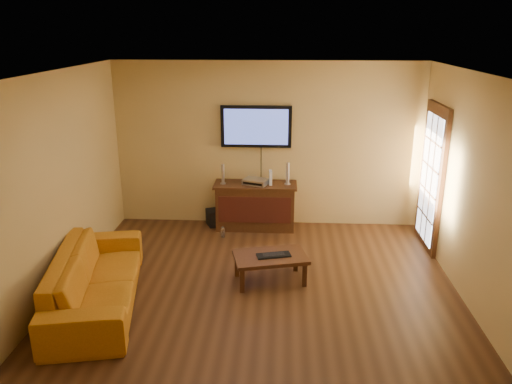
# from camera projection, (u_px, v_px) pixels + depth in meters

# --- Properties ---
(ground_plane) EXTENTS (5.00, 5.00, 0.00)m
(ground_plane) POSITION_uv_depth(u_px,v_px,m) (260.00, 296.00, 6.22)
(ground_plane) COLOR #3A2110
(ground_plane) RESTS_ON ground
(room_walls) EXTENTS (5.00, 5.00, 5.00)m
(room_walls) POSITION_uv_depth(u_px,v_px,m) (262.00, 152.00, 6.28)
(room_walls) COLOR tan
(room_walls) RESTS_ON ground
(french_door) EXTENTS (0.07, 1.02, 2.22)m
(french_door) POSITION_uv_depth(u_px,v_px,m) (431.00, 179.00, 7.37)
(french_door) COLOR #371C0C
(french_door) RESTS_ON ground
(media_console) EXTENTS (1.35, 0.51, 0.77)m
(media_console) POSITION_uv_depth(u_px,v_px,m) (255.00, 206.00, 8.23)
(media_console) COLOR #371C0C
(media_console) RESTS_ON ground
(television) EXTENTS (1.14, 0.08, 0.68)m
(television) POSITION_uv_depth(u_px,v_px,m) (256.00, 127.00, 8.03)
(television) COLOR black
(television) RESTS_ON ground
(coffee_table) EXTENTS (1.04, 0.77, 0.37)m
(coffee_table) POSITION_uv_depth(u_px,v_px,m) (270.00, 259.00, 6.49)
(coffee_table) COLOR #371C0C
(coffee_table) RESTS_ON ground
(sofa) EXTENTS (1.10, 2.38, 0.90)m
(sofa) POSITION_uv_depth(u_px,v_px,m) (95.00, 270.00, 5.91)
(sofa) COLOR #BB7014
(sofa) RESTS_ON ground
(speaker_left) EXTENTS (0.09, 0.09, 0.33)m
(speaker_left) POSITION_uv_depth(u_px,v_px,m) (223.00, 175.00, 8.06)
(speaker_left) COLOR silver
(speaker_left) RESTS_ON media_console
(speaker_right) EXTENTS (0.10, 0.10, 0.36)m
(speaker_right) POSITION_uv_depth(u_px,v_px,m) (288.00, 174.00, 8.03)
(speaker_right) COLOR silver
(speaker_right) RESTS_ON media_console
(av_receiver) EXTENTS (0.45, 0.39, 0.09)m
(av_receiver) POSITION_uv_depth(u_px,v_px,m) (256.00, 182.00, 8.08)
(av_receiver) COLOR silver
(av_receiver) RESTS_ON media_console
(game_console) EXTENTS (0.06, 0.17, 0.23)m
(game_console) POSITION_uv_depth(u_px,v_px,m) (271.00, 178.00, 8.05)
(game_console) COLOR white
(game_console) RESTS_ON media_console
(subwoofer) EXTENTS (0.36, 0.36, 0.27)m
(subwoofer) POSITION_uv_depth(u_px,v_px,m) (215.00, 217.00, 8.42)
(subwoofer) COLOR black
(subwoofer) RESTS_ON ground
(bottle) EXTENTS (0.06, 0.06, 0.18)m
(bottle) POSITION_uv_depth(u_px,v_px,m) (223.00, 232.00, 7.94)
(bottle) COLOR white
(bottle) RESTS_ON ground
(keyboard) EXTENTS (0.46, 0.27, 0.03)m
(keyboard) POSITION_uv_depth(u_px,v_px,m) (274.00, 255.00, 6.46)
(keyboard) COLOR black
(keyboard) RESTS_ON coffee_table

